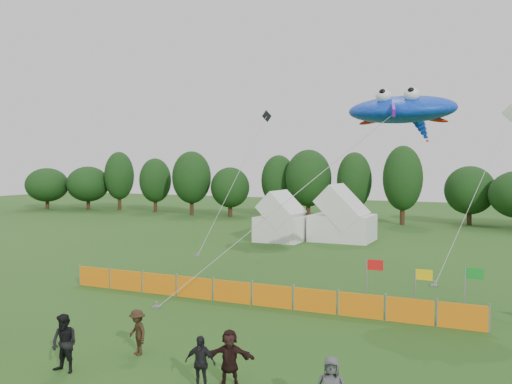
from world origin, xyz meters
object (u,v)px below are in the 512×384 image
at_px(tent_left, 281,221).
at_px(stingray_kite, 404,111).
at_px(barrier_fence, 251,294).
at_px(spectator_c, 137,332).
at_px(spectator_f, 229,358).
at_px(tent_right, 342,219).
at_px(spectator_b, 64,344).
at_px(spectator_d, 200,363).

xyz_separation_m(tent_left, stingray_kite, (12.43, -14.74, 7.27)).
relative_size(barrier_fence, spectator_c, 13.09).
distance_m(spectator_c, stingray_kite, 16.43).
bearing_deg(stingray_kite, barrier_fence, -137.82).
bearing_deg(spectator_f, barrier_fence, 93.92).
relative_size(spectator_c, spectator_f, 0.94).
bearing_deg(tent_left, barrier_fence, -71.37).
bearing_deg(tent_right, barrier_fence, -84.26).
bearing_deg(barrier_fence, tent_right, 95.74).
relative_size(spectator_f, stingray_kite, 0.11).
xyz_separation_m(tent_left, spectator_c, (6.10, -27.52, -0.89)).
relative_size(tent_left, barrier_fence, 0.19).
relative_size(spectator_b, stingray_kite, 0.13).
xyz_separation_m(tent_left, spectator_b, (5.06, -29.79, -0.76)).
distance_m(tent_right, spectator_f, 31.28).
bearing_deg(spectator_d, tent_right, 90.95).
height_order(tent_left, spectator_f, tent_left).
distance_m(tent_left, spectator_b, 30.23).
bearing_deg(spectator_b, stingray_kite, 63.70).
bearing_deg(spectator_f, tent_left, 91.97).
xyz_separation_m(barrier_fence, spectator_d, (2.80, -9.30, 0.28)).
bearing_deg(spectator_c, spectator_f, 14.10).
distance_m(barrier_fence, spectator_c, 7.64).
bearing_deg(spectator_d, spectator_b, 179.24).
height_order(barrier_fence, stingray_kite, stingray_kite).
xyz_separation_m(spectator_d, stingray_kite, (2.91, 14.47, 8.14)).
height_order(spectator_b, spectator_f, spectator_b).
height_order(tent_left, stingray_kite, stingray_kite).
distance_m(spectator_c, spectator_f, 4.14).
bearing_deg(tent_right, spectator_c, -86.91).
height_order(spectator_b, stingray_kite, stingray_kite).
distance_m(spectator_c, spectator_d, 3.82).
relative_size(tent_right, stingray_kite, 0.35).
distance_m(barrier_fence, spectator_b, 10.02).
bearing_deg(tent_left, spectator_c, -77.51).
relative_size(tent_left, spectator_f, 2.29).
xyz_separation_m(tent_left, spectator_d, (9.52, -29.21, -0.87)).
height_order(barrier_fence, spectator_d, spectator_d).
height_order(barrier_fence, spectator_f, spectator_f).
bearing_deg(spectator_f, tent_right, 82.83).
height_order(spectator_c, stingray_kite, stingray_kite).
relative_size(spectator_b, spectator_d, 1.15).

